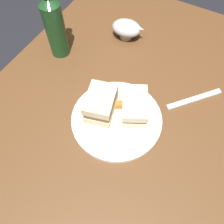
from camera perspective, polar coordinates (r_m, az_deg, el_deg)
ground_plane at (r=1.38m, az=-0.64°, el=-16.54°), size 6.00×6.00×0.00m
dining_table at (r=1.02m, az=-0.84°, el=-11.38°), size 1.22×0.77×0.75m
plate at (r=0.67m, az=1.26°, el=-1.49°), size 0.26×0.26×0.01m
sandwich_half_left at (r=0.65m, az=5.49°, el=1.39°), size 0.13×0.11×0.06m
sandwich_half_right at (r=0.64m, az=-2.77°, el=2.01°), size 0.12×0.10×0.07m
potato_wedge_front at (r=0.69m, az=5.00°, el=4.10°), size 0.04×0.05×0.02m
potato_wedge_middle at (r=0.68m, az=-0.75°, el=3.02°), size 0.06×0.04×0.02m
potato_wedge_back at (r=0.69m, az=-2.80°, el=4.02°), size 0.05×0.05×0.02m
potato_wedge_left_edge at (r=0.67m, az=1.33°, el=1.75°), size 0.04×0.04×0.02m
potato_wedge_right_edge at (r=0.68m, az=4.28°, el=2.47°), size 0.02×0.04×0.02m
potato_wedge_stray at (r=0.69m, az=-2.56°, el=4.59°), size 0.05×0.05×0.02m
gravy_boat at (r=0.86m, az=3.64°, el=19.65°), size 0.09×0.12×0.07m
cider_bottle at (r=0.78m, az=-13.85°, el=19.92°), size 0.06×0.06×0.29m
fork at (r=0.75m, az=19.35°, el=2.97°), size 0.15×0.13×0.01m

